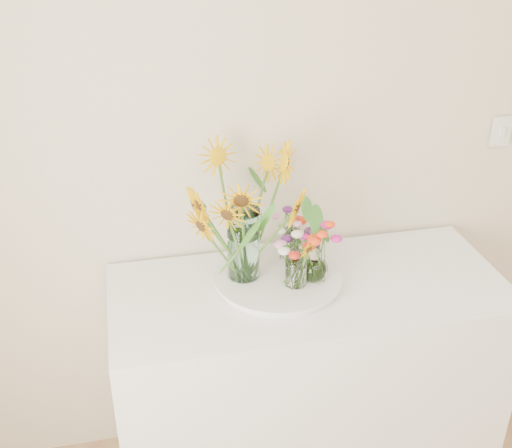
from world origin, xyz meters
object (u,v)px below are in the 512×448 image
at_px(small_vase_a, 296,270).
at_px(small_vase_c, 291,244).
at_px(counter, 305,383).
at_px(mason_jar, 244,244).
at_px(small_vase_b, 315,262).
at_px(tray, 278,279).

relative_size(small_vase_a, small_vase_c, 1.11).
bearing_deg(counter, mason_jar, 161.75).
height_order(counter, small_vase_a, small_vase_a).
bearing_deg(small_vase_b, tray, 157.73).
height_order(small_vase_a, small_vase_b, small_vase_b).
distance_m(counter, small_vase_a, 0.54).
bearing_deg(counter, small_vase_a, -162.09).
bearing_deg(small_vase_c, small_vase_a, -100.17).
distance_m(tray, mason_jar, 0.19).
xyz_separation_m(small_vase_a, small_vase_c, (0.03, 0.18, -0.01)).
xyz_separation_m(counter, small_vase_c, (-0.03, 0.16, 0.53)).
bearing_deg(small_vase_a, tray, 123.51).
bearing_deg(small_vase_a, small_vase_b, 15.29).
distance_m(mason_jar, small_vase_c, 0.23).
relative_size(tray, small_vase_b, 3.03).
distance_m(counter, small_vase_b, 0.55).
height_order(tray, mason_jar, mason_jar).
distance_m(tray, small_vase_b, 0.15).
distance_m(small_vase_b, small_vase_c, 0.17).
xyz_separation_m(small_vase_a, small_vase_b, (0.07, 0.02, 0.01)).
bearing_deg(tray, counter, -25.17).
bearing_deg(small_vase_b, small_vase_a, -164.71).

